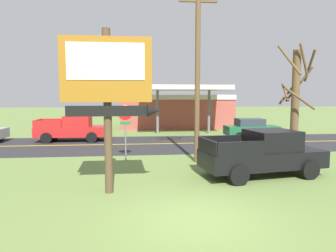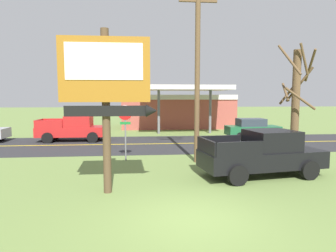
% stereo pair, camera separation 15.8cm
% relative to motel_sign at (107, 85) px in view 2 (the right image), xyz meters
% --- Properties ---
extents(ground_plane, '(180.00, 180.00, 0.00)m').
position_rel_motel_sign_xyz_m(ground_plane, '(2.59, -2.37, -3.79)').
color(ground_plane, olive).
extents(road_asphalt, '(140.00, 8.00, 0.02)m').
position_rel_motel_sign_xyz_m(road_asphalt, '(2.59, 10.63, -3.78)').
color(road_asphalt, '#2B2B2D').
rests_on(road_asphalt, ground).
extents(road_centre_line, '(126.00, 0.20, 0.01)m').
position_rel_motel_sign_xyz_m(road_centre_line, '(2.59, 10.63, -3.77)').
color(road_centre_line, gold).
rests_on(road_centre_line, road_asphalt).
extents(motel_sign, '(3.29, 0.54, 5.68)m').
position_rel_motel_sign_xyz_m(motel_sign, '(0.00, 0.00, 0.00)').
color(motel_sign, brown).
rests_on(motel_sign, ground).
extents(stop_sign, '(0.80, 0.08, 2.95)m').
position_rel_motel_sign_xyz_m(stop_sign, '(0.30, 5.38, -1.77)').
color(stop_sign, slate).
rests_on(stop_sign, ground).
extents(utility_pole, '(2.12, 0.26, 9.40)m').
position_rel_motel_sign_xyz_m(utility_pole, '(3.99, 4.63, 1.24)').
color(utility_pole, brown).
rests_on(utility_pole, ground).
extents(bare_tree, '(1.90, 1.90, 6.02)m').
position_rel_motel_sign_xyz_m(bare_tree, '(9.05, 4.24, -0.68)').
color(bare_tree, brown).
rests_on(bare_tree, ground).
extents(gas_station, '(12.00, 11.50, 4.40)m').
position_rel_motel_sign_xyz_m(gas_station, '(5.13, 22.18, -1.85)').
color(gas_station, '#A84C42').
rests_on(gas_station, ground).
extents(pickup_black_parked_on_lawn, '(5.44, 2.84, 1.96)m').
position_rel_motel_sign_xyz_m(pickup_black_parked_on_lawn, '(6.30, 1.75, -2.83)').
color(pickup_black_parked_on_lawn, black).
rests_on(pickup_black_parked_on_lawn, ground).
extents(pickup_red_on_road, '(5.20, 2.24, 1.96)m').
position_rel_motel_sign_xyz_m(pickup_red_on_road, '(-4.01, 12.63, -2.83)').
color(pickup_red_on_road, red).
rests_on(pickup_red_on_road, ground).
extents(car_green_mid_lane, '(4.20, 2.00, 1.64)m').
position_rel_motel_sign_xyz_m(car_green_mid_lane, '(10.07, 12.63, -2.96)').
color(car_green_mid_lane, '#1E6038').
rests_on(car_green_mid_lane, ground).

